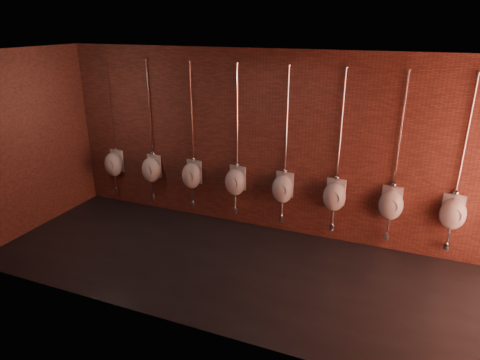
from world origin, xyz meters
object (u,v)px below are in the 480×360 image
at_px(urinal_0, 114,163).
at_px(urinal_2, 192,175).
at_px(urinal_1, 151,169).
at_px(urinal_5, 334,195).
at_px(urinal_6, 391,204).
at_px(urinal_4, 283,188).
at_px(urinal_7, 453,213).
at_px(urinal_3, 235,181).

relative_size(urinal_0, urinal_2, 1.00).
relative_size(urinal_0, urinal_1, 1.00).
distance_m(urinal_0, urinal_5, 4.49).
distance_m(urinal_5, urinal_6, 0.90).
relative_size(urinal_1, urinal_6, 1.00).
xyz_separation_m(urinal_1, urinal_4, (2.70, 0.00, 0.00)).
relative_size(urinal_4, urinal_7, 1.00).
bearing_deg(urinal_7, urinal_2, 180.00).
relative_size(urinal_1, urinal_5, 1.00).
xyz_separation_m(urinal_3, urinal_5, (1.80, 0.00, 0.00)).
xyz_separation_m(urinal_0, urinal_4, (3.59, 0.00, 0.00)).
distance_m(urinal_0, urinal_6, 5.39).
bearing_deg(urinal_0, urinal_4, 0.00).
bearing_deg(urinal_2, urinal_3, 0.00).
relative_size(urinal_5, urinal_7, 1.00).
bearing_deg(urinal_2, urinal_5, 0.00).
bearing_deg(urinal_3, urinal_2, 180.00).
distance_m(urinal_3, urinal_7, 3.59).
bearing_deg(urinal_7, urinal_6, 180.00).
bearing_deg(urinal_3, urinal_0, 180.00).
bearing_deg(urinal_7, urinal_3, 180.00).
bearing_deg(urinal_7, urinal_4, 180.00).
bearing_deg(urinal_4, urinal_7, 0.00).
distance_m(urinal_0, urinal_3, 2.70).
bearing_deg(urinal_3, urinal_1, 180.00).
xyz_separation_m(urinal_0, urinal_3, (2.70, 0.00, 0.00)).
height_order(urinal_0, urinal_1, same).
relative_size(urinal_1, urinal_7, 1.00).
xyz_separation_m(urinal_2, urinal_6, (3.59, 0.00, 0.00)).
distance_m(urinal_0, urinal_4, 3.59).
bearing_deg(urinal_6, urinal_7, 0.00).
height_order(urinal_0, urinal_4, same).
height_order(urinal_2, urinal_4, same).
relative_size(urinal_3, urinal_7, 1.00).
xyz_separation_m(urinal_3, urinal_4, (0.90, 0.00, 0.00)).
relative_size(urinal_0, urinal_4, 1.00).
height_order(urinal_0, urinal_3, same).
relative_size(urinal_0, urinal_6, 1.00).
xyz_separation_m(urinal_0, urinal_2, (1.80, 0.00, 0.00)).
relative_size(urinal_2, urinal_3, 1.00).
distance_m(urinal_1, urinal_3, 1.80).
bearing_deg(urinal_5, urinal_6, 0.00).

